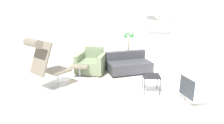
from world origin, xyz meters
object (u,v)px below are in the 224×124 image
Objects in this scene: lounge_chair at (45,59)px; shelf_unit at (159,26)px; side_table at (151,77)px; armchair_red at (92,63)px; potted_plant at (129,49)px; crt_television at (195,88)px; ottoman at (79,68)px; couch_low at (128,65)px.

shelf_unit reaches higher than lounge_chair.
side_table is (2.58, -0.10, -0.40)m from lounge_chair.
potted_plant is (1.21, 1.62, 0.10)m from armchair_red.
crt_television is 0.32× the size of shelf_unit.
shelf_unit is at bearing 77.01° from side_table.
lounge_chair is 4.67m from shelf_unit.
crt_television is 0.56× the size of potted_plant.
lounge_chair is 2.53× the size of ottoman.
crt_television is at bearing -27.42° from ottoman.
shelf_unit is at bearing 14.09° from potted_plant.
lounge_chair is at bearing -126.54° from potted_plant.
ottoman is 0.54× the size of armchair_red.
ottoman is at bearing -138.80° from shelf_unit.
crt_television is at bearing 105.62° from couch_low.
lounge_chair is at bearing 177.81° from side_table.
armchair_red is at bearing 139.05° from side_table.
ottoman is at bearing 0.90° from couch_low.
lounge_chair is 3.09× the size of side_table.
couch_low is at bearing -166.92° from armchair_red.
couch_low is (1.13, 0.07, -0.05)m from armchair_red.
potted_plant is at bearing -111.78° from couch_low.
ottoman is 0.82× the size of crt_television.
armchair_red is 3.12m from crt_television.
lounge_chair reaches higher than couch_low.
lounge_chair is 2.62m from side_table.
ottoman is at bearing -126.32° from potted_plant.
lounge_chair is at bearing 63.01° from crt_television.
side_table is at bearing 34.86° from lounge_chair.
couch_low is 1.56m from potted_plant.
couch_low is 2.38m from crt_television.
potted_plant is (2.17, 2.93, -0.39)m from lounge_chair.
potted_plant is 1.48m from shelf_unit.
potted_plant reaches higher than side_table.
lounge_chair reaches higher than ottoman.
armchair_red is (0.96, 1.31, -0.49)m from lounge_chair.
crt_television is at bearing -29.08° from side_table.
crt_television reaches higher than side_table.
potted_plant is (-1.27, 3.51, 0.05)m from crt_television.
armchair_red is at bearing 90.86° from lounge_chair.
couch_low reaches higher than crt_television.
couch_low is 2.45m from shelf_unit.
armchair_red reaches higher than ottoman.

